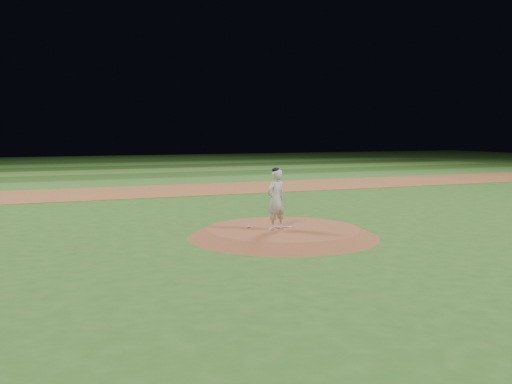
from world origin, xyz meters
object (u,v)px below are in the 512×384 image
Objects in this scene: rosin_bag at (248,227)px; pitcher_on_mound at (276,199)px; pitchers_mound at (283,232)px; pitching_rubber at (282,227)px.

pitcher_on_mound is at bearing -46.96° from rosin_bag.
pitchers_mound is 3.11× the size of pitcher_on_mound.
pitcher_on_mound reaches higher than rosin_bag.
pitcher_on_mound is (0.58, -0.62, 0.84)m from rosin_bag.
pitcher_on_mound is (-0.32, -0.19, 0.99)m from pitchers_mound.
pitching_rubber is at bearing 80.46° from pitchers_mound.
pitcher_on_mound reaches higher than pitching_rubber.
pitchers_mound is 1.01m from rosin_bag.
pitching_rubber is 0.33× the size of pitcher_on_mound.
pitching_rubber is 5.41× the size of rosin_bag.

